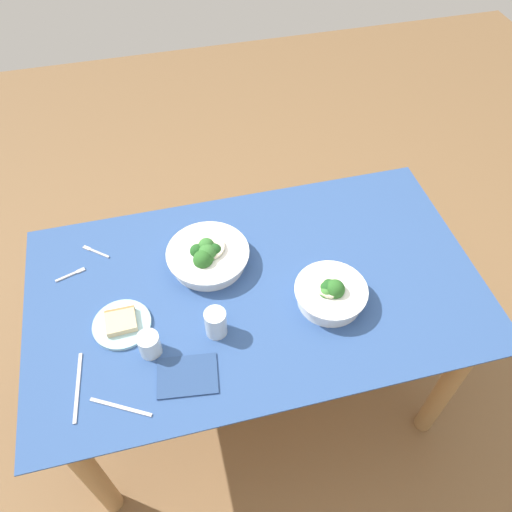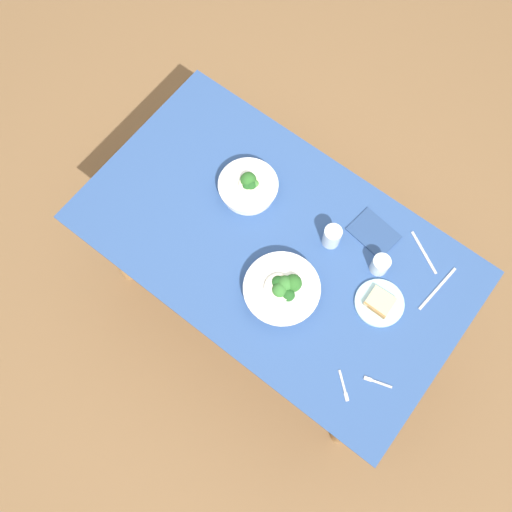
# 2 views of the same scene
# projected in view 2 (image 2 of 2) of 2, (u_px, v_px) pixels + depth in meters

# --- Properties ---
(ground_plane) EXTENTS (6.00, 6.00, 0.00)m
(ground_plane) POSITION_uv_depth(u_px,v_px,m) (270.00, 298.00, 2.89)
(ground_plane) COLOR brown
(dining_table) EXTENTS (1.49, 0.87, 0.75)m
(dining_table) POSITION_uv_depth(u_px,v_px,m) (274.00, 255.00, 2.29)
(dining_table) COLOR #2D4C84
(dining_table) RESTS_ON ground_plane
(broccoli_bowl_far) EXTENTS (0.23, 0.23, 0.10)m
(broccoli_bowl_far) POSITION_uv_depth(u_px,v_px,m) (248.00, 187.00, 2.22)
(broccoli_bowl_far) COLOR white
(broccoli_bowl_far) RESTS_ON dining_table
(broccoli_bowl_near) EXTENTS (0.28, 0.28, 0.10)m
(broccoli_bowl_near) POSITION_uv_depth(u_px,v_px,m) (282.00, 289.00, 2.08)
(broccoli_bowl_near) COLOR white
(broccoli_bowl_near) RESTS_ON dining_table
(bread_side_plate) EXTENTS (0.18, 0.18, 0.03)m
(bread_side_plate) POSITION_uv_depth(u_px,v_px,m) (379.00, 303.00, 2.09)
(bread_side_plate) COLOR #99C6D1
(bread_side_plate) RESTS_ON dining_table
(water_glass_center) EXTENTS (0.07, 0.07, 0.10)m
(water_glass_center) POSITION_uv_depth(u_px,v_px,m) (332.00, 236.00, 2.14)
(water_glass_center) COLOR silver
(water_glass_center) RESTS_ON dining_table
(water_glass_side) EXTENTS (0.07, 0.07, 0.08)m
(water_glass_side) POSITION_uv_depth(u_px,v_px,m) (380.00, 265.00, 2.11)
(water_glass_side) COLOR silver
(water_glass_side) RESTS_ON dining_table
(fork_by_far_bowl) EXTENTS (0.09, 0.08, 0.00)m
(fork_by_far_bowl) POSITION_uv_depth(u_px,v_px,m) (344.00, 387.00, 2.00)
(fork_by_far_bowl) COLOR #B7B7BC
(fork_by_far_bowl) RESTS_ON dining_table
(fork_by_near_bowl) EXTENTS (0.10, 0.04, 0.00)m
(fork_by_near_bowl) POSITION_uv_depth(u_px,v_px,m) (376.00, 382.00, 2.00)
(fork_by_near_bowl) COLOR #B7B7BC
(fork_by_near_bowl) RESTS_ON dining_table
(table_knife_left) EXTENTS (0.17, 0.10, 0.00)m
(table_knife_left) POSITION_uv_depth(u_px,v_px,m) (424.00, 253.00, 2.17)
(table_knife_left) COLOR #B7B7BC
(table_knife_left) RESTS_ON dining_table
(table_knife_right) EXTENTS (0.03, 0.22, 0.00)m
(table_knife_right) POSITION_uv_depth(u_px,v_px,m) (437.00, 289.00, 2.12)
(table_knife_right) COLOR #B7B7BC
(table_knife_right) RESTS_ON dining_table
(napkin_folded_upper) EXTENTS (0.19, 0.15, 0.01)m
(napkin_folded_upper) POSITION_uv_depth(u_px,v_px,m) (374.00, 233.00, 2.19)
(napkin_folded_upper) COLOR navy
(napkin_folded_upper) RESTS_ON dining_table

